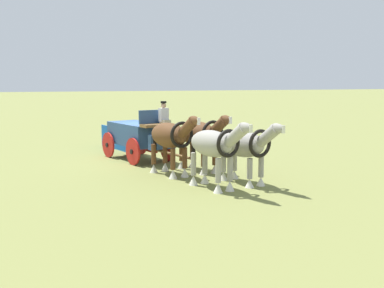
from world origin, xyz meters
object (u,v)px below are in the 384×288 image
Objects in this scene: draft_horse_lead_near at (245,146)px; draft_horse_lead_off at (214,146)px; show_wagon at (139,135)px; draft_horse_rear_near at (200,135)px; draft_horse_rear_off at (171,137)px.

draft_horse_lead_off reaches higher than draft_horse_lead_near.
draft_horse_lead_off is (6.17, 1.32, 0.29)m from show_wagon.
draft_horse_lead_near is (5.77, 2.56, 0.21)m from show_wagon.
draft_horse_rear_near is (3.29, 1.75, 0.29)m from show_wagon.
draft_horse_lead_off is at bearing 12.11° from show_wagon.
draft_horse_lead_near is 1.02× the size of draft_horse_lead_off.
draft_horse_rear_off is (0.41, -1.23, 0.02)m from draft_horse_rear_near.
draft_horse_lead_near is at bearing 18.07° from draft_horse_rear_near.
draft_horse_rear_near is at bearing -161.93° from draft_horse_lead_near.
draft_horse_lead_off is at bearing 18.07° from draft_horse_rear_off.
draft_horse_rear_off is 2.91m from draft_horse_lead_near.
draft_horse_lead_near is at bearing 23.93° from show_wagon.
show_wagon reaches higher than draft_horse_rear_near.
show_wagon is 1.99× the size of draft_horse_lead_near.
draft_horse_rear_off is 2.61m from draft_horse_lead_off.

